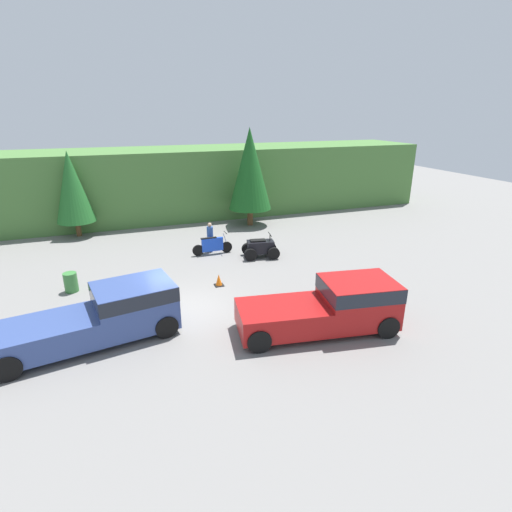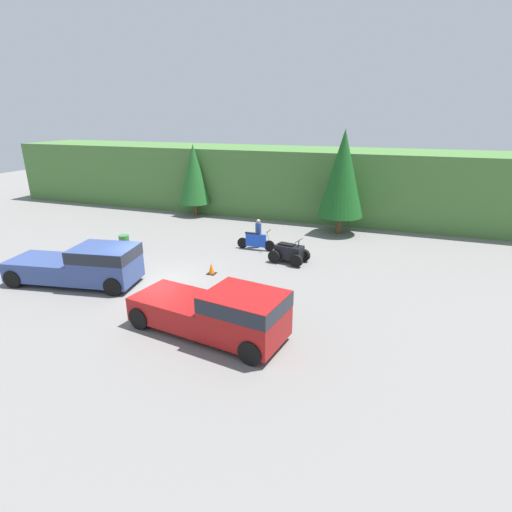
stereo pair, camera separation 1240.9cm
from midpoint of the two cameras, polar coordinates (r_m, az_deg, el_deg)
ground_plane at (r=16.83m, az=3.91°, el=-7.05°), size 80.00×80.00×0.00m
hillside_backdrop at (r=31.18m, az=12.35°, el=9.84°), size 44.00×6.00×4.97m
tree_left at (r=28.66m, az=2.38°, el=10.80°), size 2.36×2.36×5.37m
tree_mid_left at (r=26.13m, az=25.99°, el=9.64°), size 2.91×2.91×6.62m
pickup_truck_red at (r=13.04m, az=21.16°, el=-12.05°), size 5.99×2.97×1.86m
pickup_truck_second at (r=16.43m, az=-6.90°, el=-4.07°), size 6.24×3.11×1.86m
dirt_bike at (r=21.90m, az=15.45°, el=0.12°), size 2.27×0.60×1.20m
quad_atv at (r=20.61m, az=21.63°, el=-1.77°), size 2.13×1.50×1.29m
rider_person at (r=22.20m, az=15.63°, el=1.53°), size 0.36×0.37×1.70m
traffic_cone at (r=18.09m, az=11.67°, el=-4.57°), size 0.42×0.42×0.55m
steel_barrel at (r=21.15m, az=-4.80°, el=-0.07°), size 0.58×0.58×0.88m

